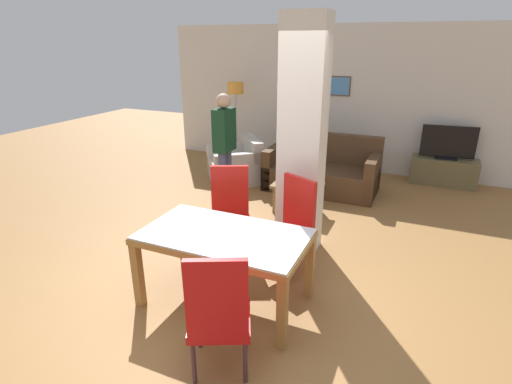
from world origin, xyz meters
TOP-DOWN VIEW (x-y plane):
  - ground_plane at (0.00, 0.00)m, footprint 18.00×18.00m
  - back_wall at (-0.00, 4.84)m, footprint 7.20×0.09m
  - divider_pillar at (0.31, 1.35)m, footprint 0.49×0.36m
  - dining_table at (0.00, 0.00)m, footprint 1.55×0.89m
  - dining_chair_near_right at (0.39, -0.83)m, footprint 0.61×0.61m
  - dining_chair_far_right at (0.39, 0.80)m, footprint 0.62×0.62m
  - dining_chair_far_left at (-0.39, 0.86)m, footprint 0.61×0.61m
  - sofa at (0.04, 3.48)m, footprint 1.84×0.95m
  - armchair at (-1.49, 3.27)m, footprint 1.20×1.20m
  - coffee_table at (-0.04, 2.36)m, footprint 0.71×0.47m
  - bottle at (0.02, 2.46)m, footprint 0.08×0.08m
  - tv_stand at (1.95, 4.56)m, footprint 1.09×0.40m
  - tv_screen at (1.95, 4.56)m, footprint 0.89×0.24m
  - floor_lamp at (-2.02, 4.35)m, footprint 0.32×0.32m
  - standing_person at (-1.24, 2.36)m, footprint 0.22×0.38m

SIDE VIEW (x-z plane):
  - ground_plane at x=0.00m, z-range 0.00..0.00m
  - coffee_table at x=-0.04m, z-range 0.01..0.44m
  - tv_stand at x=1.95m, z-range 0.00..0.47m
  - armchair at x=-1.49m, z-range -0.11..0.66m
  - sofa at x=0.04m, z-range -0.15..0.76m
  - bottle at x=0.02m, z-range 0.41..0.66m
  - dining_chair_near_right at x=0.39m, z-range 0.02..1.09m
  - dining_chair_far_right at x=0.39m, z-range 0.02..1.09m
  - dining_chair_far_left at x=-0.39m, z-range 0.02..1.09m
  - dining_table at x=0.00m, z-range 0.21..0.95m
  - tv_screen at x=1.95m, z-range 0.46..1.04m
  - standing_person at x=-1.24m, z-range 0.13..1.81m
  - divider_pillar at x=0.31m, z-range 0.00..2.70m
  - back_wall at x=0.00m, z-range 0.00..2.70m
  - floor_lamp at x=-2.02m, z-range 0.55..2.19m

